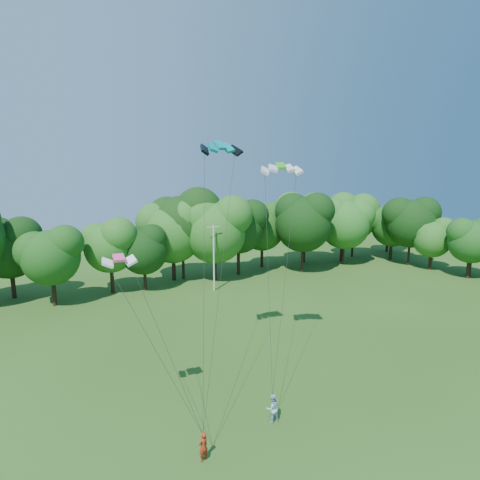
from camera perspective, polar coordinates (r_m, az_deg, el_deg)
name	(u,v)px	position (r m, az deg, el deg)	size (l,w,h in m)	color
ground	(331,461)	(23.58, 13.64, -29.93)	(160.00, 160.00, 0.00)	#274A14
utility_pole	(214,258)	(48.63, -4.01, -2.68)	(1.74, 0.25, 8.69)	beige
kite_flyer_left	(203,447)	(22.70, -5.62, -28.83)	(0.60, 0.39, 1.64)	#A52A15
kite_flyer_right	(272,408)	(25.22, 4.94, -24.15)	(0.88, 0.68, 1.80)	#A4C9E4
kite_teal	(220,145)	(27.93, -3.09, 14.25)	(2.98, 1.34, 0.78)	#047D87
kite_green	(281,166)	(28.39, 6.25, 11.16)	(3.27, 2.32, 0.61)	green
kite_pink	(119,258)	(21.63, -17.97, -2.60)	(1.82, 0.89, 0.33)	#FF4688
tree_back_center	(182,220)	(54.26, -8.82, 3.10)	(9.59, 9.59, 13.96)	#312113
tree_back_east	(345,217)	(64.90, 15.72, 3.44)	(8.97, 8.97, 13.05)	#372616
tree_flank_east	(472,236)	(63.75, 31.83, 0.48)	(6.87, 6.87, 9.99)	#342115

